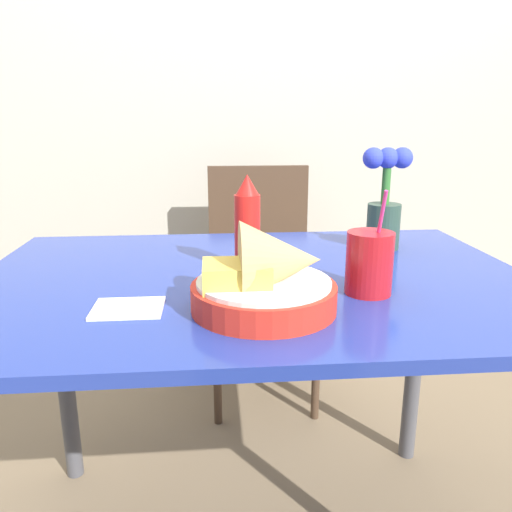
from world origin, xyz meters
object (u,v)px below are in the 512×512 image
at_px(food_basket, 268,280).
at_px(ketchup_bottle, 247,225).
at_px(chair_far_window, 260,263).
at_px(flower_vase, 385,203).
at_px(drink_cup, 369,265).

xyz_separation_m(food_basket, ketchup_bottle, (-0.02, 0.23, 0.05)).
bearing_deg(chair_far_window, flower_vase, -68.87).
bearing_deg(food_basket, drink_cup, 18.74).
distance_m(ketchup_bottle, flower_vase, 0.40).
relative_size(chair_far_window, food_basket, 3.50).
xyz_separation_m(chair_far_window, food_basket, (-0.09, -1.07, 0.28)).
bearing_deg(flower_vase, drink_cup, -112.86).
xyz_separation_m(food_basket, flower_vase, (0.35, 0.41, 0.06)).
height_order(chair_far_window, drink_cup, drink_cup).
bearing_deg(chair_far_window, ketchup_bottle, -97.33).
bearing_deg(drink_cup, chair_far_window, 96.54).
bearing_deg(ketchup_bottle, flower_vase, 25.25).
relative_size(food_basket, flower_vase, 0.99).
height_order(chair_far_window, ketchup_bottle, ketchup_bottle).
distance_m(drink_cup, flower_vase, 0.37).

